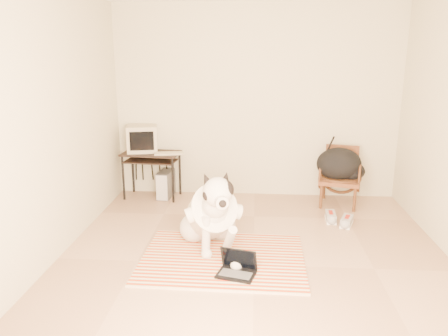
# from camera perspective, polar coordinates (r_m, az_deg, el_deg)

# --- Properties ---
(floor) EXTENTS (4.50, 4.50, 0.00)m
(floor) POSITION_cam_1_polar(r_m,az_deg,el_deg) (4.44, 3.90, -12.50)
(floor) COLOR tan
(floor) RESTS_ON ground
(wall_back) EXTENTS (4.50, 0.00, 4.50)m
(wall_back) POSITION_cam_1_polar(r_m,az_deg,el_deg) (6.23, 4.22, 8.52)
(wall_back) COLOR beige
(wall_back) RESTS_ON floor
(wall_front) EXTENTS (4.50, 0.00, 4.50)m
(wall_front) POSITION_cam_1_polar(r_m,az_deg,el_deg) (1.83, 4.32, -7.48)
(wall_front) COLOR beige
(wall_front) RESTS_ON floor
(wall_left) EXTENTS (0.00, 4.50, 4.50)m
(wall_left) POSITION_cam_1_polar(r_m,az_deg,el_deg) (4.47, -22.46, 4.87)
(wall_left) COLOR beige
(wall_left) RESTS_ON floor
(rug) EXTENTS (1.66, 1.28, 0.02)m
(rug) POSITION_cam_1_polar(r_m,az_deg,el_deg) (4.53, -0.17, -11.72)
(rug) COLOR red
(rug) RESTS_ON floor
(dog) EXTENTS (0.72, 1.20, 0.95)m
(dog) POSITION_cam_1_polar(r_m,az_deg,el_deg) (4.65, -1.66, -6.11)
(dog) COLOR silver
(dog) RESTS_ON rug
(laptop) EXTENTS (0.40, 0.33, 0.24)m
(laptop) POSITION_cam_1_polar(r_m,az_deg,el_deg) (4.21, 1.73, -12.91)
(laptop) COLOR black
(laptop) RESTS_ON rug
(computer_desk) EXTENTS (0.83, 0.52, 0.66)m
(computer_desk) POSITION_cam_1_polar(r_m,az_deg,el_deg) (6.28, -9.49, 1.17)
(computer_desk) COLOR black
(computer_desk) RESTS_ON floor
(crt_monitor) EXTENTS (0.49, 0.48, 0.37)m
(crt_monitor) POSITION_cam_1_polar(r_m,az_deg,el_deg) (6.34, -10.64, 3.83)
(crt_monitor) COLOR #B2A78B
(crt_monitor) RESTS_ON computer_desk
(desk_keyboard) EXTENTS (0.42, 0.21, 0.03)m
(desk_keyboard) POSITION_cam_1_polar(r_m,az_deg,el_deg) (6.11, -7.20, 1.90)
(desk_keyboard) COLOR #B2A78B
(desk_keyboard) RESTS_ON computer_desk
(pc_tower) EXTENTS (0.21, 0.42, 0.38)m
(pc_tower) POSITION_cam_1_polar(r_m,az_deg,el_deg) (6.37, -7.61, -2.09)
(pc_tower) COLOR #464648
(pc_tower) RESTS_ON floor
(rattan_chair) EXTENTS (0.63, 0.61, 0.79)m
(rattan_chair) POSITION_cam_1_polar(r_m,az_deg,el_deg) (6.17, 14.92, -1.01)
(rattan_chair) COLOR brown
(rattan_chair) RESTS_ON floor
(backpack) EXTENTS (0.64, 0.49, 0.44)m
(backpack) POSITION_cam_1_polar(r_m,az_deg,el_deg) (6.08, 15.05, 0.35)
(backpack) COLOR black
(backpack) RESTS_ON rattan_chair
(sneaker_left) EXTENTS (0.14, 0.30, 0.10)m
(sneaker_left) POSITION_cam_1_polar(r_m,az_deg,el_deg) (5.64, 13.76, -6.25)
(sneaker_left) COLOR white
(sneaker_left) RESTS_ON floor
(sneaker_right) EXTENTS (0.22, 0.32, 0.10)m
(sneaker_right) POSITION_cam_1_polar(r_m,az_deg,el_deg) (5.55, 15.74, -6.75)
(sneaker_right) COLOR white
(sneaker_right) RESTS_ON floor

